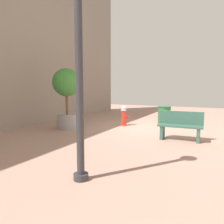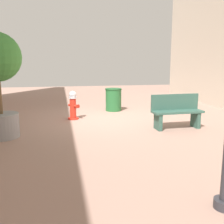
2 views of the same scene
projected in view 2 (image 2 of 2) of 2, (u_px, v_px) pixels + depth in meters
The scene contains 4 objects.
ground_plane at pixel (106, 118), 8.81m from camera, with size 23.40×23.40×0.00m, color #9E7A6B.
fire_hydrant at pixel (73, 105), 8.63m from camera, with size 0.40×0.41×0.92m.
bench_near at pixel (176, 111), 7.48m from camera, with size 1.44×0.49×0.95m.
trash_bin at pixel (113, 100), 10.12m from camera, with size 0.62×0.62×0.85m.
Camera 2 is at (1.44, 8.49, 1.87)m, focal length 42.81 mm.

